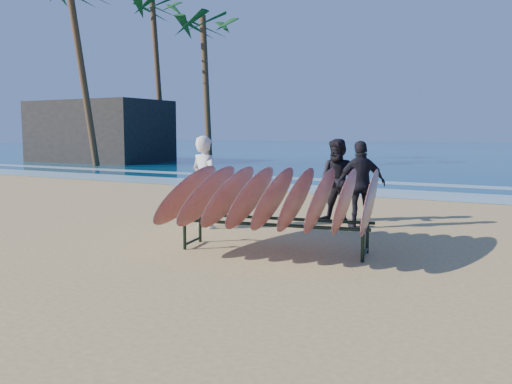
% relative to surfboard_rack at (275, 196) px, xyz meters
% --- Properties ---
extents(ground, '(120.00, 120.00, 0.00)m').
position_rel_surfboard_rack_xyz_m(ground, '(-0.45, -0.63, -0.92)').
color(ground, tan).
rests_on(ground, ground).
extents(ocean, '(160.00, 160.00, 0.00)m').
position_rel_surfboard_rack_xyz_m(ocean, '(-0.45, 54.37, -0.91)').
color(ocean, navy).
rests_on(ocean, ground).
extents(foam_near, '(160.00, 160.00, 0.00)m').
position_rel_surfboard_rack_xyz_m(foam_near, '(-0.45, 9.37, -0.91)').
color(foam_near, white).
rests_on(foam_near, ground).
extents(foam_far, '(160.00, 160.00, 0.00)m').
position_rel_surfboard_rack_xyz_m(foam_far, '(-0.45, 12.87, -0.91)').
color(foam_far, white).
rests_on(foam_far, ground).
extents(surfboard_rack, '(3.65, 3.28, 1.51)m').
position_rel_surfboard_rack_xyz_m(surfboard_rack, '(0.00, 0.00, 0.00)').
color(surfboard_rack, black).
rests_on(surfboard_rack, ground).
extents(person_white, '(0.77, 0.59, 1.89)m').
position_rel_surfboard_rack_xyz_m(person_white, '(-2.27, 1.29, 0.03)').
color(person_white, silver).
rests_on(person_white, ground).
extents(person_dark_a, '(0.91, 0.73, 1.82)m').
position_rel_surfboard_rack_xyz_m(person_dark_a, '(-0.12, 3.28, -0.01)').
color(person_dark_a, black).
rests_on(person_dark_a, ground).
extents(person_dark_b, '(1.09, 1.01, 1.79)m').
position_rel_surfboard_rack_xyz_m(person_dark_b, '(0.53, 2.85, -0.02)').
color(person_dark_b, black).
rests_on(person_dark_b, ground).
extents(building, '(8.92, 4.96, 3.97)m').
position_rel_surfboard_rack_xyz_m(building, '(-22.54, 18.49, 1.07)').
color(building, '#2D2823').
rests_on(building, ground).
extents(palm_mid, '(5.20, 5.20, 8.87)m').
position_rel_surfboard_rack_xyz_m(palm_mid, '(-14.35, 19.05, 7.05)').
color(palm_mid, brown).
rests_on(palm_mid, ground).
extents(palm_right, '(5.20, 5.20, 11.00)m').
position_rel_surfboard_rack_xyz_m(palm_right, '(-20.05, 21.60, 9.13)').
color(palm_right, brown).
rests_on(palm_right, ground).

